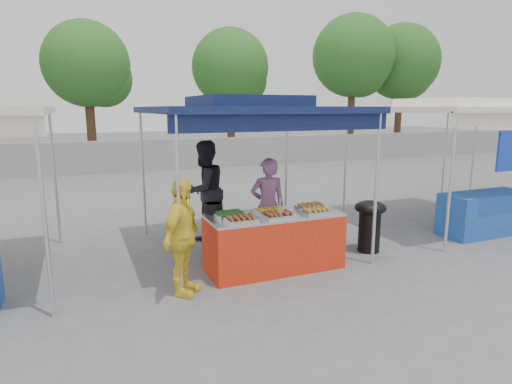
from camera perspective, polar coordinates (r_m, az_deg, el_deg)
name	(u,v)px	position (r m, az deg, el deg)	size (l,w,h in m)	color
ground_plane	(271,266)	(6.64, 2.04, -9.86)	(80.00, 80.00, 0.00)	slate
back_wall	(151,155)	(16.92, -13.82, 4.76)	(40.00, 0.25, 1.20)	gray
main_canopy	(247,109)	(7.09, -1.18, 11.06)	(3.20, 3.20, 2.57)	silver
neighbor_stall_right	(466,148)	(9.47, 26.18, 5.28)	(3.20, 3.20, 2.57)	silver
tree_1	(91,68)	(18.73, -21.17, 15.15)	(3.42, 3.35, 5.75)	#472E1B
tree_2	(233,71)	(19.98, -3.07, 15.82)	(3.49, 3.42, 5.89)	#472E1B
tree_3	(355,60)	(23.00, 13.06, 16.81)	(4.06, 4.06, 6.97)	#472E1B
tree_4	(403,65)	(24.94, 18.99, 15.69)	(3.93, 3.93, 6.76)	#472E1B
vendor_table	(274,241)	(6.41, 2.44, -6.60)	(2.00, 0.80, 0.85)	red
food_tray_fl	(241,219)	(5.84, -1.96, -3.68)	(0.42, 0.30, 0.07)	silver
food_tray_fm	(278,215)	(6.07, 3.00, -3.13)	(0.42, 0.30, 0.07)	silver
food_tray_fr	(316,211)	(6.36, 8.01, -2.57)	(0.42, 0.30, 0.07)	silver
food_tray_bl	(230,214)	(6.14, -3.51, -2.97)	(0.42, 0.30, 0.07)	silver
food_tray_bm	(270,210)	(6.36, 1.86, -2.44)	(0.42, 0.30, 0.07)	silver
food_tray_br	(311,207)	(6.64, 7.32, -1.96)	(0.42, 0.30, 0.07)	silver
cooking_pot	(213,208)	(6.34, -5.70, -2.16)	(0.26, 0.26, 0.15)	black
skewer_cup	(280,215)	(6.05, 3.20, -3.02)	(0.08, 0.08, 0.10)	silver
wok_burner	(370,221)	(7.40, 14.93, -3.81)	(0.52, 0.52, 0.88)	black
crate_left	(232,248)	(6.98, -3.28, -7.51)	(0.49, 0.35, 0.30)	#1637B3
crate_right	(279,241)	(7.30, 3.10, -6.54)	(0.55, 0.39, 0.33)	#1637B3
crate_stacked	(279,223)	(7.21, 3.13, -4.10)	(0.52, 0.37, 0.31)	#1637B3
vendor_woman	(268,206)	(7.05, 1.57, -1.84)	(0.58, 0.38, 1.59)	#976089
helper_man	(205,190)	(7.86, -6.87, 0.25)	(0.88, 0.69, 1.81)	black
customer_person	(182,238)	(5.54, -9.81, -6.02)	(0.89, 0.37, 1.52)	yellow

